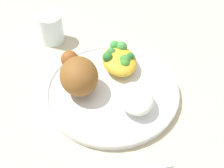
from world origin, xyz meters
name	(u,v)px	position (x,y,z in m)	size (l,w,h in m)	color
ground_plane	(112,93)	(0.00, 0.00, 0.00)	(2.00, 2.00, 0.00)	beige
plate	(112,90)	(0.00, 0.00, 0.01)	(0.30, 0.30, 0.02)	white
roasted_chicken	(78,75)	(0.02, 0.07, 0.06)	(0.11, 0.08, 0.08)	brown
rice_pile	(136,99)	(-0.06, -0.04, 0.04)	(0.09, 0.07, 0.04)	white
mac_cheese_with_broccoli	(119,59)	(0.06, -0.03, 0.04)	(0.11, 0.08, 0.04)	gold
water_glass	(51,29)	(0.23, 0.11, 0.04)	(0.06, 0.06, 0.08)	silver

